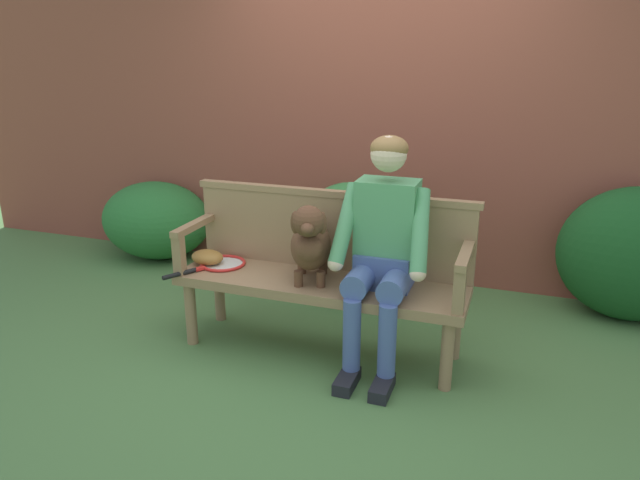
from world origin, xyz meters
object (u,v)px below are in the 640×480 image
at_px(person_seated, 383,244).
at_px(tennis_racket, 219,264).
at_px(garden_bench, 320,289).
at_px(baseball_glove, 207,257).
at_px(dog_on_bench, 310,242).

bearing_deg(person_seated, tennis_racket, 178.81).
relative_size(garden_bench, tennis_racket, 3.10).
distance_m(tennis_racket, baseball_glove, 0.09).
xyz_separation_m(person_seated, dog_on_bench, (-0.42, -0.05, -0.02)).
relative_size(tennis_racket, baseball_glove, 2.56).
relative_size(dog_on_bench, tennis_racket, 0.89).
bearing_deg(baseball_glove, tennis_racket, 8.33).
distance_m(garden_bench, dog_on_bench, 0.32).
bearing_deg(tennis_racket, person_seated, -1.19).
xyz_separation_m(garden_bench, person_seated, (0.38, -0.01, 0.33)).
height_order(garden_bench, baseball_glove, baseball_glove).
bearing_deg(dog_on_bench, tennis_racket, 174.06).
relative_size(person_seated, dog_on_bench, 2.69).
bearing_deg(dog_on_bench, person_seated, 6.12).
distance_m(garden_bench, baseball_glove, 0.78).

